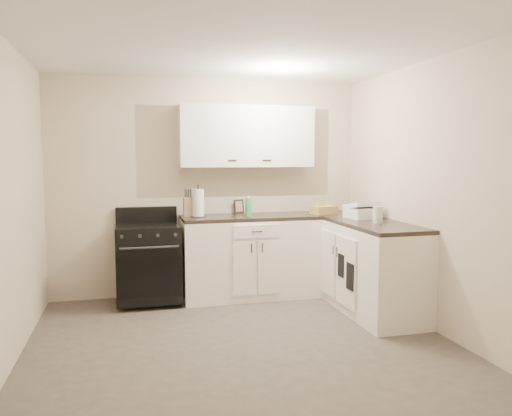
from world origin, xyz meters
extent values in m
plane|color=#473F38|center=(0.00, 0.00, 0.00)|extent=(3.60, 3.60, 0.00)
plane|color=white|center=(0.00, 0.00, 2.50)|extent=(3.60, 3.60, 0.00)
plane|color=beige|center=(0.00, 1.80, 1.25)|extent=(3.60, 0.00, 3.60)
plane|color=beige|center=(1.80, 0.00, 1.25)|extent=(0.00, 3.60, 3.60)
plane|color=beige|center=(-1.80, 0.00, 1.25)|extent=(0.00, 3.60, 3.60)
plane|color=beige|center=(0.00, -1.80, 1.25)|extent=(3.60, 0.00, 3.60)
cube|color=white|center=(0.43, 1.50, 0.45)|extent=(1.55, 0.60, 0.90)
cube|color=white|center=(1.50, 0.85, 0.45)|extent=(0.60, 1.90, 0.90)
cube|color=black|center=(0.43, 1.50, 0.92)|extent=(1.55, 0.60, 0.04)
cube|color=black|center=(1.50, 0.85, 0.92)|extent=(0.60, 1.90, 0.04)
cube|color=silver|center=(0.43, 1.65, 1.84)|extent=(1.55, 0.30, 0.70)
cube|color=black|center=(-0.72, 1.48, 0.46)|extent=(0.68, 0.58, 0.82)
cube|color=tan|center=(-0.27, 1.57, 1.05)|extent=(0.11, 0.10, 0.22)
cylinder|color=white|center=(-0.16, 1.50, 1.09)|extent=(0.17, 0.17, 0.31)
cylinder|color=#3D9E52|center=(0.39, 1.41, 1.04)|extent=(0.08, 0.08, 0.21)
cube|color=black|center=(0.36, 1.76, 1.02)|extent=(0.14, 0.09, 0.16)
cube|color=tan|center=(1.30, 1.45, 0.99)|extent=(0.32, 0.26, 0.09)
cube|color=white|center=(1.55, 0.94, 1.00)|extent=(0.35, 0.34, 0.11)
cylinder|color=silver|center=(1.51, 0.52, 1.02)|extent=(0.12, 0.12, 0.17)
cube|color=black|center=(1.18, 0.42, 0.43)|extent=(0.02, 0.15, 0.27)
cube|color=black|center=(1.18, 0.64, 0.50)|extent=(0.02, 0.14, 0.23)
camera|label=1|loc=(-0.91, -3.99, 1.59)|focal=35.00mm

